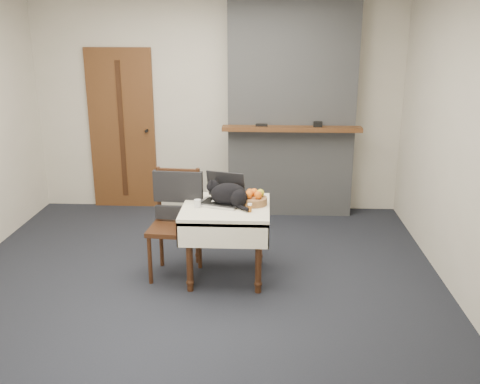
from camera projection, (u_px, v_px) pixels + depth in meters
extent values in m
plane|color=black|center=(200.00, 274.00, 5.05)|extent=(4.50, 4.50, 0.00)
cube|color=beige|center=(217.00, 106.00, 6.57)|extent=(4.50, 0.02, 2.60)
cube|color=beige|center=(459.00, 142.00, 4.55)|extent=(0.02, 4.00, 2.60)
cube|color=brown|center=(122.00, 130.00, 6.69)|extent=(0.82, 0.05, 2.00)
cube|color=#39200F|center=(122.00, 130.00, 6.66)|extent=(0.06, 0.01, 1.70)
cylinder|color=black|center=(147.00, 131.00, 6.63)|extent=(0.04, 0.06, 0.04)
cube|color=gray|center=(291.00, 109.00, 6.38)|extent=(1.50, 0.30, 2.60)
cube|color=brown|center=(292.00, 129.00, 6.21)|extent=(1.62, 0.18, 0.05)
cube|color=black|center=(262.00, 125.00, 6.22)|extent=(0.14, 0.04, 0.03)
cube|color=black|center=(318.00, 124.00, 6.18)|extent=(0.10, 0.07, 0.06)
cylinder|color=#39200F|center=(189.00, 257.00, 4.64)|extent=(0.06, 0.06, 0.64)
sphere|color=#39200F|center=(190.00, 282.00, 4.71)|extent=(0.07, 0.07, 0.07)
cylinder|color=#39200F|center=(258.00, 259.00, 4.61)|extent=(0.06, 0.06, 0.64)
sphere|color=#39200F|center=(258.00, 284.00, 4.68)|extent=(0.07, 0.07, 0.07)
cylinder|color=#39200F|center=(198.00, 232.00, 5.21)|extent=(0.06, 0.06, 0.64)
sphere|color=#39200F|center=(199.00, 255.00, 5.28)|extent=(0.07, 0.07, 0.07)
cylinder|color=#39200F|center=(259.00, 233.00, 5.18)|extent=(0.06, 0.06, 0.64)
sphere|color=#39200F|center=(259.00, 256.00, 5.26)|extent=(0.07, 0.07, 0.07)
cube|color=#EFE8CA|center=(226.00, 209.00, 4.81)|extent=(0.78, 0.78, 0.06)
cube|color=#EFE8CA|center=(223.00, 236.00, 4.47)|extent=(0.78, 0.01, 0.22)
cube|color=#EFE8CA|center=(229.00, 206.00, 5.21)|extent=(0.78, 0.01, 0.22)
cube|color=#EFE8CA|center=(184.00, 219.00, 4.86)|extent=(0.01, 0.78, 0.22)
cube|color=#EFE8CA|center=(269.00, 221.00, 4.82)|extent=(0.01, 0.78, 0.22)
cube|color=#B7B7BC|center=(220.00, 203.00, 4.82)|extent=(0.42, 0.35, 0.02)
cube|color=black|center=(220.00, 202.00, 4.82)|extent=(0.34, 0.25, 0.00)
cube|color=black|center=(226.00, 185.00, 4.92)|extent=(0.37, 0.17, 0.25)
cube|color=#ADCFFC|center=(226.00, 185.00, 4.92)|extent=(0.34, 0.15, 0.22)
ellipsoid|color=black|center=(229.00, 194.00, 4.78)|extent=(0.37, 0.30, 0.21)
ellipsoid|color=black|center=(238.00, 198.00, 4.74)|extent=(0.23, 0.24, 0.17)
sphere|color=black|center=(213.00, 187.00, 4.84)|extent=(0.16, 0.16, 0.12)
ellipsoid|color=white|center=(209.00, 189.00, 4.86)|extent=(0.07, 0.08, 0.06)
ellipsoid|color=white|center=(216.00, 196.00, 4.85)|extent=(0.07, 0.08, 0.08)
cone|color=black|center=(212.00, 181.00, 4.79)|extent=(0.05, 0.06, 0.05)
cone|color=black|center=(216.00, 180.00, 4.85)|extent=(0.05, 0.06, 0.05)
cylinder|color=black|center=(242.00, 207.00, 4.67)|extent=(0.15, 0.15, 0.04)
sphere|color=white|center=(213.00, 202.00, 4.83)|extent=(0.04, 0.04, 0.04)
sphere|color=white|center=(218.00, 200.00, 4.90)|extent=(0.04, 0.04, 0.04)
cylinder|color=silver|center=(197.00, 204.00, 4.74)|extent=(0.06, 0.06, 0.07)
cylinder|color=#964D12|center=(250.00, 209.00, 4.63)|extent=(0.03, 0.03, 0.06)
cylinder|color=white|center=(250.00, 204.00, 4.61)|extent=(0.04, 0.04, 0.01)
cylinder|color=#A27041|center=(254.00, 201.00, 4.82)|extent=(0.24, 0.24, 0.07)
sphere|color=orange|center=(249.00, 195.00, 4.78)|extent=(0.07, 0.07, 0.07)
sphere|color=orange|center=(258.00, 195.00, 4.76)|extent=(0.07, 0.07, 0.07)
sphere|color=orange|center=(254.00, 192.00, 4.85)|extent=(0.07, 0.07, 0.07)
sphere|color=yellow|center=(260.00, 193.00, 4.83)|extent=(0.07, 0.07, 0.07)
sphere|color=orange|center=(250.00, 192.00, 4.84)|extent=(0.07, 0.07, 0.07)
cube|color=black|center=(241.00, 204.00, 4.84)|extent=(0.14, 0.03, 0.01)
cube|color=#39200F|center=(175.00, 228.00, 4.89)|extent=(0.48, 0.48, 0.04)
cylinder|color=#39200F|center=(150.00, 259.00, 4.81)|extent=(0.04, 0.04, 0.47)
cylinder|color=#39200F|center=(191.00, 262.00, 4.76)|extent=(0.04, 0.04, 0.47)
cylinder|color=#39200F|center=(161.00, 243.00, 5.16)|extent=(0.04, 0.04, 0.47)
cylinder|color=#39200F|center=(200.00, 245.00, 5.12)|extent=(0.04, 0.04, 0.47)
cylinder|color=#39200F|center=(159.00, 194.00, 5.01)|extent=(0.04, 0.04, 0.52)
cylinder|color=#39200F|center=(198.00, 196.00, 4.97)|extent=(0.04, 0.04, 0.52)
cube|color=#39200F|center=(178.00, 184.00, 4.96)|extent=(0.38, 0.06, 0.29)
cube|color=black|center=(178.00, 186.00, 4.96)|extent=(0.47, 0.10, 0.29)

